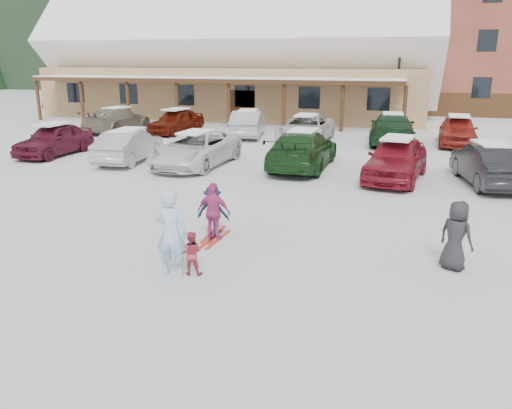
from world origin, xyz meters
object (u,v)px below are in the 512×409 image
(parked_car_5, at_px, (489,164))
(adult_skier, at_px, (171,233))
(child_navy, at_px, (213,211))
(day_lodge, at_px, (236,63))
(parked_car_9, at_px, (248,124))
(parked_car_2, at_px, (196,149))
(parked_car_4, at_px, (396,159))
(parked_car_10, at_px, (306,129))
(child_magenta, at_px, (214,212))
(parked_car_3, at_px, (303,149))
(parked_car_0, at_px, (54,139))
(parked_car_1, at_px, (129,146))
(parked_car_7, at_px, (117,120))
(parked_car_12, at_px, (458,131))
(parked_car_11, at_px, (392,129))
(toddler_red, at_px, (191,253))
(bystander_dark, at_px, (456,235))
(lamp_post, at_px, (399,71))
(parked_car_8, at_px, (176,121))

(parked_car_5, bearing_deg, adult_skier, 44.04)
(child_navy, bearing_deg, day_lodge, -76.44)
(parked_car_5, distance_m, parked_car_9, 14.07)
(parked_car_2, distance_m, parked_car_4, 7.97)
(parked_car_10, bearing_deg, parked_car_4, -55.94)
(child_magenta, distance_m, parked_car_3, 8.86)
(parked_car_4, bearing_deg, parked_car_10, 131.35)
(parked_car_3, bearing_deg, parked_car_10, -78.93)
(parked_car_0, relative_size, parked_car_3, 0.80)
(adult_skier, height_order, child_magenta, adult_skier)
(child_magenta, bearing_deg, parked_car_4, -114.24)
(parked_car_2, bearing_deg, child_magenta, -60.99)
(parked_car_1, height_order, parked_car_4, parked_car_4)
(parked_car_4, distance_m, parked_car_7, 18.32)
(parked_car_1, height_order, parked_car_3, parked_car_3)
(child_magenta, distance_m, parked_car_2, 8.91)
(parked_car_7, xyz_separation_m, parked_car_12, (19.27, 0.42, 0.04))
(day_lodge, xyz_separation_m, parked_car_2, (4.41, -18.91, -3.24))
(parked_car_0, bearing_deg, parked_car_9, 49.59)
(child_magenta, distance_m, parked_car_7, 20.14)
(day_lodge, height_order, parked_car_10, day_lodge)
(parked_car_10, bearing_deg, parked_car_11, 9.68)
(child_magenta, bearing_deg, child_navy, -60.85)
(adult_skier, distance_m, parked_car_5, 12.49)
(child_magenta, distance_m, parked_car_9, 16.74)
(parked_car_1, relative_size, parked_car_3, 0.80)
(parked_car_10, height_order, parked_car_12, parked_car_12)
(child_magenta, bearing_deg, day_lodge, -69.23)
(adult_skier, height_order, parked_car_12, adult_skier)
(parked_car_4, relative_size, parked_car_11, 0.84)
(parked_car_7, bearing_deg, parked_car_10, -177.59)
(toddler_red, height_order, parked_car_7, parked_car_7)
(day_lodge, height_order, parked_car_0, day_lodge)
(toddler_red, height_order, parked_car_4, parked_car_4)
(bystander_dark, bearing_deg, parked_car_3, -25.44)
(parked_car_5, xyz_separation_m, parked_car_10, (-7.86, 7.39, -0.01))
(parked_car_11, bearing_deg, parked_car_1, 34.63)
(lamp_post, distance_m, parked_car_3, 15.19)
(parked_car_5, bearing_deg, day_lodge, -60.56)
(parked_car_5, distance_m, parked_car_11, 8.71)
(parked_car_1, distance_m, parked_car_8, 8.46)
(adult_skier, relative_size, parked_car_7, 0.37)
(parked_car_10, bearing_deg, parked_car_12, 10.17)
(parked_car_5, bearing_deg, lamp_post, -87.21)
(parked_car_9, bearing_deg, parked_car_11, 167.86)
(parked_car_1, bearing_deg, parked_car_10, -135.77)
(adult_skier, relative_size, parked_car_3, 0.35)
(child_magenta, xyz_separation_m, parked_car_7, (-12.24, 15.99, -0.00))
(parked_car_2, relative_size, parked_car_11, 0.94)
(toddler_red, bearing_deg, parked_car_10, -96.59)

